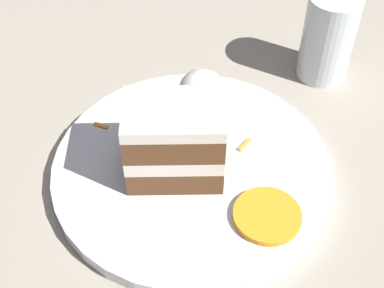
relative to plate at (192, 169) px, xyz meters
The scene contains 8 objects.
ground_plane 0.08m from the plate, 56.97° to the left, with size 6.00×6.00×0.00m, color #4C4742.
dining_table 0.07m from the plate, 56.97° to the left, with size 1.09×0.93×0.03m, color gray.
plate is the anchor object (origin of this frame).
cake_slice 0.06m from the plate, 12.30° to the left, with size 0.11×0.09×0.09m.
cream_dollop 0.10m from the plate, 110.13° to the right, with size 0.05×0.05×0.05m, color silver.
orange_garnish 0.10m from the plate, 123.00° to the left, with size 0.07×0.07×0.01m, color orange.
carrot_shreds_scatter 0.07m from the plate, 70.11° to the right, with size 0.17×0.09×0.00m.
drinking_glass 0.24m from the plate, 147.68° to the right, with size 0.06×0.06×0.11m.
Camera 1 is at (0.05, 0.30, 0.47)m, focal length 50.00 mm.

